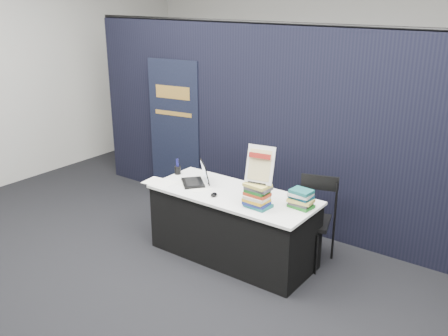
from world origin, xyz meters
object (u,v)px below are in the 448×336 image
Objects in this scene: info_sign at (260,165)px; pullup_banner at (175,138)px; stacking_chair at (311,216)px; book_stack_tall at (258,196)px; display_table at (233,225)px; laptop at (195,178)px; book_stack_short at (302,199)px.

pullup_banner is at bearing 142.11° from info_sign.
pullup_banner reaches higher than stacking_chair.
display_table is at bearing 159.10° from book_stack_tall.
laptop is 1.28m from book_stack_short.
display_table is 7.31× the size of book_stack_tall.
pullup_banner is (-1.66, 0.95, 0.47)m from display_table.
pullup_banner is at bearing -177.85° from laptop.
laptop is at bearing 170.30° from book_stack_tall.
laptop is 1.48m from pullup_banner.
book_stack_tall is 0.65× the size of info_sign.
stacking_chair is (0.30, 0.59, -0.36)m from book_stack_tall.
laptop is (-0.52, 0.00, 0.43)m from display_table.
book_stack_short is (0.75, 0.10, 0.47)m from display_table.
pullup_banner reaches higher than book_stack_short.
stacking_chair is (-0.05, 0.34, -0.33)m from book_stack_short.
display_table is at bearing -172.73° from book_stack_short.
laptop is 1.89× the size of book_stack_short.
info_sign reaches higher than laptop.
book_stack_short is (0.35, 0.25, -0.03)m from book_stack_tall.
stacking_chair is at bearing 63.18° from book_stack_tall.
display_table is 0.66m from book_stack_tall.
pullup_banner reaches higher than display_table.
display_table is 0.68m from laptop.
pullup_banner is at bearing 151.90° from book_stack_tall.
book_stack_short is 0.59× the size of info_sign.
pullup_banner is at bearing 160.56° from book_stack_short.
book_stack_short is at bearing -98.91° from stacking_chair.
book_stack_tall reaches higher than display_table.
laptop is 0.46× the size of stacking_chair.
stacking_chair is (1.22, 0.44, -0.29)m from laptop.
display_table is 0.84m from stacking_chair.
display_table is 1.97m from pullup_banner.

